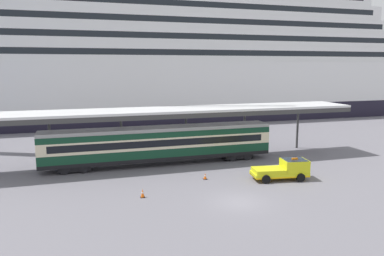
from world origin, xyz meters
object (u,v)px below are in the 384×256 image
Objects in this scene: traffic_cone_near at (205,176)px; quay_bollard at (296,169)px; train_carriage at (160,143)px; traffic_cone_mid at (143,193)px; service_truck at (285,169)px; cruise_ship at (137,50)px.

quay_bollard is (9.19, -0.91, 0.22)m from traffic_cone_near.
train_carriage reaches higher than traffic_cone_near.
traffic_cone_near is 7.21m from traffic_cone_mid.
service_truck is at bearing -148.08° from quay_bollard.
traffic_cone_near is (2.85, -6.62, -2.02)m from train_carriage.
train_carriage is at bearing 147.98° from quay_bollard.
cruise_ship is at bearing 84.07° from train_carriage.
cruise_ship is 205.28× the size of traffic_cone_near.
traffic_cone_near is at bearing 26.19° from traffic_cone_mid.
traffic_cone_near is 9.24m from quay_bollard.
cruise_ship is 42.55m from train_carriage.
service_truck is (10.03, -8.79, -1.32)m from train_carriage.
traffic_cone_mid reaches higher than traffic_cone_near.
cruise_ship is 52.91m from traffic_cone_mid.
train_carriage is at bearing 138.75° from service_truck.
traffic_cone_mid is (-3.62, -9.81, -1.96)m from train_carriage.
quay_bollard is at bearing 31.92° from service_truck.
cruise_ship reaches higher than service_truck.
cruise_ship reaches higher than train_carriage.
train_carriage reaches higher than quay_bollard.
cruise_ship is at bearing 96.68° from service_truck.
cruise_ship reaches higher than quay_bollard.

